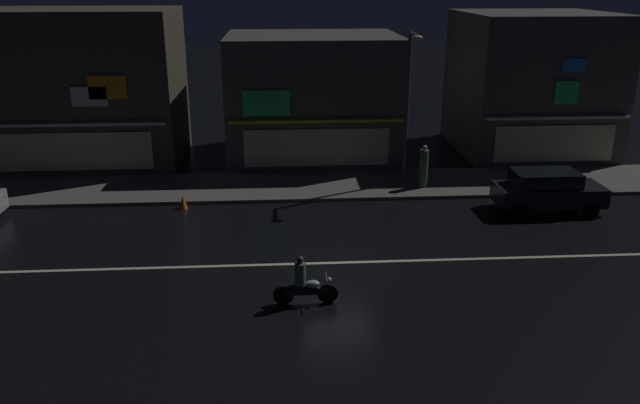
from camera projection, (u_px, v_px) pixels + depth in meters
The scene contains 11 objects.
ground_plane at pixel (335, 263), 21.17m from camera, with size 140.00×140.00×0.00m, color black.
lane_divider_stripe at pixel (335, 263), 21.17m from camera, with size 37.10×0.16×0.01m, color beige.
sidewalk_far at pixel (320, 185), 28.84m from camera, with size 39.05×4.09×0.14m, color #5B5954.
storefront_left_block at pixel (81, 87), 31.77m from camera, with size 9.81×6.51×7.59m.
storefront_center_block at pixel (313, 96), 32.97m from camera, with size 8.71×7.06×6.30m.
storefront_right_block at pixel (530, 83), 33.85m from camera, with size 7.48×7.75×7.32m.
streetlamp_mid at pixel (409, 96), 27.50m from camera, with size 0.44×1.64×6.76m.
pedestrian_on_sidewalk at pixel (424, 168), 28.14m from camera, with size 0.39×0.39×1.91m.
parked_car_trailing at pixel (548, 190), 25.67m from camera, with size 4.30×1.98×1.67m.
motorcycle_following at pixel (304, 284), 18.35m from camera, with size 1.90×0.60×1.52m.
traffic_cone at pixel (183, 202), 26.05m from camera, with size 0.36×0.36×0.55m, color orange.
Camera 1 is at (-1.78, -19.17, 9.06)m, focal length 35.50 mm.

